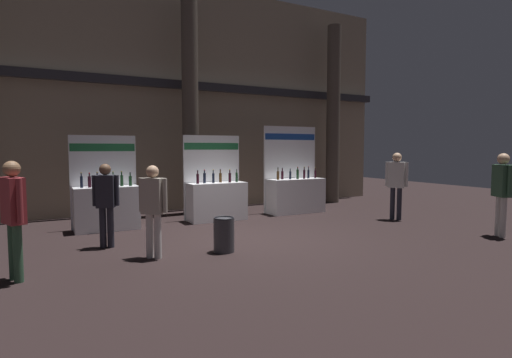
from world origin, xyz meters
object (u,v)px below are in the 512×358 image
Objects in this scene: trash_bin at (224,235)px; exhibitor_booth_1 at (216,198)px; exhibitor_booth_2 at (295,191)px; visitor_2 at (396,180)px; exhibitor_booth_0 at (106,204)px; visitor_0 at (153,204)px; visitor_3 at (14,210)px; visitor_4 at (502,187)px; visitor_1 at (106,198)px.

exhibitor_booth_1 is at bearing 69.62° from trash_bin.
trash_bin is (-3.69, -3.15, -0.31)m from exhibitor_booth_2.
visitor_2 is (1.67, -2.29, 0.44)m from exhibitor_booth_2.
exhibitor_booth_0 reaches higher than trash_bin.
visitor_0 is at bearing -148.96° from exhibitor_booth_2.
visitor_4 is at bearing -120.69° from visitor_3.
visitor_3 is 0.96× the size of visitor_4.
visitor_0 is at bearing -83.17° from exhibitor_booth_0.
exhibitor_booth_0 reaches higher than visitor_4.
exhibitor_booth_0 reaches higher than visitor_1.
exhibitor_booth_2 is at bearing 40.53° from trash_bin.
trash_bin is 0.40× the size of visitor_1.
visitor_4 is (4.60, -4.76, 0.49)m from exhibitor_booth_1.
exhibitor_booth_2 is at bearing 50.95° from visitor_4.
exhibitor_booth_1 is at bearing 95.84° from visitor_0.
visitor_4 is (2.06, -4.81, 0.46)m from exhibitor_booth_2.
exhibitor_booth_2 is at bearing -85.86° from visitor_3.
exhibitor_booth_1 is at bearing -75.08° from visitor_3.
trash_bin is at bearing 101.70° from visitor_4.
visitor_4 is (6.99, -1.85, 0.14)m from visitor_0.
trash_bin is 0.40× the size of visitor_0.
exhibitor_booth_2 is at bearing 38.19° from visitor_1.
visitor_2 is at bearing -104.50° from visitor_3.
exhibitor_booth_0 is 3.44× the size of trash_bin.
exhibitor_booth_0 is 5.28m from exhibitor_booth_2.
visitor_3 is at bearing -127.58° from visitor_0.
visitor_1 is at bearing 162.36° from visitor_0.
exhibitor_booth_1 is 1.25× the size of visitor_4.
exhibitor_booth_2 is at bearing 0.04° from exhibitor_booth_0.
trash_bin is 0.37× the size of visitor_3.
visitor_2 is (6.60, 0.68, 0.13)m from visitor_0.
trash_bin is 5.48m from visitor_2.
exhibitor_booth_1 is at bearing 50.39° from visitor_1.
visitor_2 is (6.95, -2.28, 0.48)m from exhibitor_booth_0.
visitor_3 reaches higher than trash_bin.
visitor_4 is (5.75, -1.66, 0.76)m from trash_bin.
exhibitor_booth_0 is 7.33m from visitor_2.
visitor_0 is 6.63m from visitor_2.
exhibitor_booth_2 is 1.43× the size of visitor_2.
visitor_2 is 2.56m from visitor_4.
exhibitor_booth_2 is 1.42× the size of visitor_4.
exhibitor_booth_0 is 0.98× the size of exhibitor_booth_1.
visitor_4 is at bearing -1.45° from visitor_1.
exhibitor_booth_1 is 4.79m from visitor_2.
exhibitor_booth_0 is 1.24× the size of visitor_2.
visitor_3 is (-2.04, -0.26, 0.09)m from visitor_0.
visitor_0 is 1.00× the size of visitor_1.
exhibitor_booth_1 is at bearing -178.82° from exhibitor_booth_2.
exhibitor_booth_0 is at bearing -48.28° from visitor_3.
exhibitor_booth_0 is at bearing -179.96° from exhibitor_booth_2.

